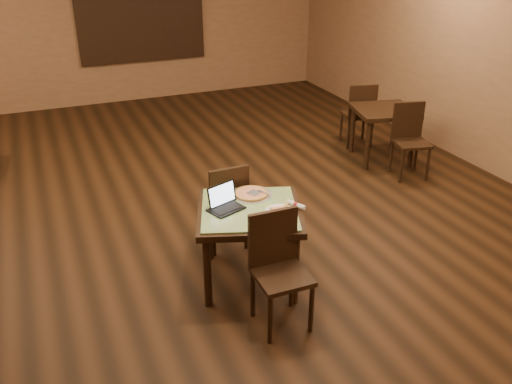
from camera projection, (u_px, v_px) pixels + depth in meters
name	position (u px, v px, depth m)	size (l,w,h in m)	color
ground	(202.00, 215.00, 6.33)	(10.00, 10.00, 0.00)	black
wall_back	(113.00, 20.00, 9.80)	(8.00, 0.02, 3.00)	#956E4C
wall_right	(489.00, 57.00, 7.07)	(0.02, 10.00, 3.00)	#956E4C
mural	(141.00, 16.00, 9.92)	(2.34, 0.05, 1.64)	#245085
tiled_table	(249.00, 218.00, 4.88)	(1.17, 1.17, 0.76)	black
chair_main_near	(278.00, 263.00, 4.42)	(0.43, 0.43, 0.99)	black
chair_main_far	(226.00, 202.00, 5.45)	(0.42, 0.42, 0.94)	black
laptop	(224.00, 202.00, 4.83)	(0.35, 0.33, 0.21)	black
plate	(280.00, 212.00, 4.76)	(0.27, 0.27, 0.01)	white
pizza_slice	(280.00, 210.00, 4.76)	(0.20, 0.20, 0.02)	beige
pizza_pan	(251.00, 194.00, 5.08)	(0.39, 0.39, 0.01)	silver
pizza_whole	(251.00, 193.00, 5.07)	(0.32, 0.32, 0.02)	beige
spatula	(254.00, 193.00, 5.06)	(0.11, 0.26, 0.01)	silver
napkin_roll	(296.00, 205.00, 4.85)	(0.12, 0.19, 0.04)	white
other_table_a	(384.00, 118.00, 7.57)	(0.97, 0.97, 0.75)	black
other_table_a_chair_near	(409.00, 135.00, 7.14)	(0.51, 0.51, 0.97)	black
other_table_a_chair_far	(360.00, 111.00, 8.07)	(0.51, 0.51, 0.97)	black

